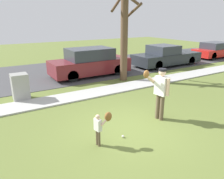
{
  "coord_description": "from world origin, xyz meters",
  "views": [
    {
      "loc": [
        -3.75,
        -4.96,
        3.3
      ],
      "look_at": [
        -0.1,
        1.05,
        1.0
      ],
      "focal_mm": 34.91,
      "sensor_mm": 36.0,
      "label": 1
    }
  ],
  "objects_px": {
    "parked_hatchback_red": "(215,50)",
    "street_tree_near": "(124,26)",
    "utility_cabinet": "(20,87)",
    "person_adult": "(160,89)",
    "parked_suv_maroon": "(90,63)",
    "baseball": "(123,136)",
    "parked_pickup_dark": "(166,56)",
    "person_child": "(101,124)"
  },
  "relations": [
    {
      "from": "utility_cabinet",
      "to": "parked_pickup_dark",
      "type": "relative_size",
      "value": 0.22
    },
    {
      "from": "person_child",
      "to": "baseball",
      "type": "xyz_separation_m",
      "value": [
        0.71,
        0.02,
        -0.6
      ]
    },
    {
      "from": "person_adult",
      "to": "parked_hatchback_red",
      "type": "xyz_separation_m",
      "value": [
        12.73,
        6.69,
        -0.44
      ]
    },
    {
      "from": "street_tree_near",
      "to": "parked_pickup_dark",
      "type": "xyz_separation_m",
      "value": [
        4.84,
        1.66,
        -2.24
      ]
    },
    {
      "from": "person_child",
      "to": "baseball",
      "type": "relative_size",
      "value": 13.03
    },
    {
      "from": "street_tree_near",
      "to": "parked_pickup_dark",
      "type": "bearing_deg",
      "value": 18.96
    },
    {
      "from": "parked_pickup_dark",
      "to": "parked_suv_maroon",
      "type": "bearing_deg",
      "value": 177.9
    },
    {
      "from": "person_child",
      "to": "utility_cabinet",
      "type": "bearing_deg",
      "value": 96.07
    },
    {
      "from": "parked_suv_maroon",
      "to": "parked_pickup_dark",
      "type": "bearing_deg",
      "value": -2.1
    },
    {
      "from": "person_adult",
      "to": "person_child",
      "type": "height_order",
      "value": "person_adult"
    },
    {
      "from": "person_adult",
      "to": "utility_cabinet",
      "type": "distance_m",
      "value": 5.78
    },
    {
      "from": "person_child",
      "to": "street_tree_near",
      "type": "height_order",
      "value": "street_tree_near"
    },
    {
      "from": "person_child",
      "to": "baseball",
      "type": "height_order",
      "value": "person_child"
    },
    {
      "from": "person_adult",
      "to": "baseball",
      "type": "bearing_deg",
      "value": 4.67
    },
    {
      "from": "parked_hatchback_red",
      "to": "street_tree_near",
      "type": "bearing_deg",
      "value": -170.03
    },
    {
      "from": "baseball",
      "to": "person_child",
      "type": "bearing_deg",
      "value": -178.68
    },
    {
      "from": "person_child",
      "to": "person_adult",
      "type": "bearing_deg",
      "value": 1.37
    },
    {
      "from": "utility_cabinet",
      "to": "person_child",
      "type": "bearing_deg",
      "value": -75.82
    },
    {
      "from": "person_child",
      "to": "parked_suv_maroon",
      "type": "xyz_separation_m",
      "value": [
        3.08,
        7.06,
        0.16
      ]
    },
    {
      "from": "street_tree_near",
      "to": "parked_hatchback_red",
      "type": "bearing_deg",
      "value": 9.97
    },
    {
      "from": "person_adult",
      "to": "street_tree_near",
      "type": "distance_m",
      "value": 5.42
    },
    {
      "from": "parked_suv_maroon",
      "to": "parked_hatchback_red",
      "type": "distance_m",
      "value": 12.08
    },
    {
      "from": "parked_pickup_dark",
      "to": "person_child",
      "type": "bearing_deg",
      "value": -143.02
    },
    {
      "from": "street_tree_near",
      "to": "parked_hatchback_red",
      "type": "xyz_separation_m",
      "value": [
        10.92,
        1.92,
        -2.25
      ]
    },
    {
      "from": "person_adult",
      "to": "utility_cabinet",
      "type": "xyz_separation_m",
      "value": [
        -3.66,
        4.45,
        -0.54
      ]
    },
    {
      "from": "person_adult",
      "to": "person_child",
      "type": "xyz_separation_m",
      "value": [
        -2.43,
        -0.41,
        -0.47
      ]
    },
    {
      "from": "person_child",
      "to": "parked_pickup_dark",
      "type": "bearing_deg",
      "value": 28.87
    },
    {
      "from": "person_adult",
      "to": "parked_hatchback_red",
      "type": "height_order",
      "value": "person_adult"
    },
    {
      "from": "person_child",
      "to": "parked_hatchback_red",
      "type": "relative_size",
      "value": 0.24
    },
    {
      "from": "street_tree_near",
      "to": "parked_suv_maroon",
      "type": "distance_m",
      "value": 3.07
    },
    {
      "from": "utility_cabinet",
      "to": "street_tree_near",
      "type": "xyz_separation_m",
      "value": [
        5.47,
        0.32,
        2.35
      ]
    },
    {
      "from": "utility_cabinet",
      "to": "street_tree_near",
      "type": "bearing_deg",
      "value": 3.38
    },
    {
      "from": "person_child",
      "to": "street_tree_near",
      "type": "xyz_separation_m",
      "value": [
        4.24,
        5.18,
        2.28
      ]
    },
    {
      "from": "baseball",
      "to": "person_adult",
      "type": "bearing_deg",
      "value": 12.78
    },
    {
      "from": "person_child",
      "to": "parked_suv_maroon",
      "type": "bearing_deg",
      "value": 58.29
    },
    {
      "from": "person_child",
      "to": "utility_cabinet",
      "type": "distance_m",
      "value": 5.01
    },
    {
      "from": "person_adult",
      "to": "parked_pickup_dark",
      "type": "relative_size",
      "value": 0.34
    },
    {
      "from": "utility_cabinet",
      "to": "parked_suv_maroon",
      "type": "distance_m",
      "value": 4.85
    },
    {
      "from": "person_adult",
      "to": "street_tree_near",
      "type": "bearing_deg",
      "value": -118.9
    },
    {
      "from": "parked_suv_maroon",
      "to": "baseball",
      "type": "bearing_deg",
      "value": -108.59
    },
    {
      "from": "person_adult",
      "to": "utility_cabinet",
      "type": "height_order",
      "value": "person_adult"
    },
    {
      "from": "person_adult",
      "to": "person_child",
      "type": "bearing_deg",
      "value": 1.37
    }
  ]
}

